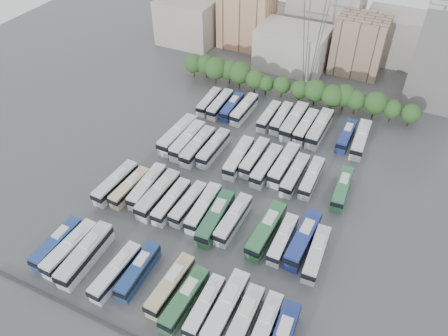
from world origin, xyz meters
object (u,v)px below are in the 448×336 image
at_px(bus_r0_s11, 243,322).
at_px(bus_r2_s13, 342,188).
at_px(bus_r3_s10, 320,128).
at_px(bus_r0_s5, 138,271).
at_px(bus_r1_s7, 216,218).
at_px(bus_r3_s7, 281,118).
at_px(bus_r0_s8, 185,299).
at_px(bus_r1_s2, 147,186).
at_px(bus_r3_s1, 209,101).
at_px(electricity_pylon, 315,23).
at_px(bus_r1_s10, 266,230).
at_px(bus_r0_s10, 226,308).
at_px(bus_r1_s12, 303,239).
at_px(bus_r1_s5, 188,203).
at_px(bus_r1_s13, 316,254).
at_px(bus_r0_s7, 171,285).
at_px(apartment_tower, 444,55).
at_px(bus_r1_s11, 283,239).
at_px(bus_r2_s7, 255,157).
at_px(bus_r1_s1, 130,187).
at_px(bus_r2_s1, 178,134).
at_px(bus_r3_s2, 220,104).
at_px(bus_r1_s6, 203,208).
at_px(bus_r1_s4, 172,201).
at_px(bus_r2_s8, 266,165).
at_px(bus_r2_s4, 214,148).
at_px(bus_r0_s9, 205,306).
at_px(bus_r3_s12, 346,135).
at_px(bus_r2_s6, 239,157).
at_px(bus_r2_s11, 312,177).
at_px(bus_r0_s2, 86,255).
at_px(bus_r0_s12, 264,327).
at_px(bus_r3_s9, 306,126).
at_px(bus_r2_s2, 188,140).
at_px(bus_r0_s1, 70,248).
at_px(bus_r2_s3, 198,146).
at_px(bus_r3_s4, 244,109).
at_px(bus_r3_s8, 294,121).
at_px(bus_r1_s0, 116,183).
at_px(bus_r0_s4, 116,272).
at_px(bus_r2_s9, 284,164).
at_px(bus_r1_s3, 158,194).

bearing_deg(bus_r0_s11, bus_r2_s13, 78.64).
bearing_deg(bus_r3_s10, bus_r0_s5, -105.55).
height_order(bus_r1_s7, bus_r3_s7, bus_r1_s7).
height_order(bus_r0_s8, bus_r1_s2, bus_r1_s2).
bearing_deg(bus_r0_s11, bus_r0_s5, 175.74).
bearing_deg(bus_r3_s1, bus_r3_s10, -1.35).
distance_m(electricity_pylon, bus_r1_s10, 59.04).
relative_size(bus_r0_s10, bus_r1_s12, 1.00).
relative_size(bus_r1_s5, bus_r3_s10, 0.83).
bearing_deg(bus_r1_s13, bus_r2_s13, 87.52).
bearing_deg(bus_r0_s7, apartment_tower, 70.41).
relative_size(bus_r0_s5, bus_r1_s13, 0.96).
relative_size(bus_r1_s11, bus_r2_s7, 0.93).
xyz_separation_m(bus_r1_s1, bus_r2_s1, (0.07, 19.59, 0.39)).
distance_m(bus_r2_s1, bus_r3_s2, 16.81).
bearing_deg(bus_r1_s6, bus_r1_s4, -172.63).
distance_m(bus_r0_s8, bus_r2_s8, 36.20).
height_order(bus_r2_s1, bus_r2_s4, bus_r2_s1).
distance_m(bus_r0_s9, bus_r2_s4, 40.20).
bearing_deg(bus_r3_s12, bus_r0_s10, -96.26).
height_order(bus_r0_s11, bus_r1_s12, bus_r1_s12).
bearing_deg(bus_r2_s6, bus_r1_s10, -54.74).
height_order(bus_r2_s11, bus_r3_s7, bus_r2_s11).
bearing_deg(bus_r0_s2, bus_r0_s12, -0.73).
height_order(bus_r0_s8, bus_r1_s5, bus_r0_s8).
bearing_deg(bus_r0_s9, bus_r0_s2, 179.33).
bearing_deg(bus_r3_s1, bus_r3_s9, -2.12).
xyz_separation_m(bus_r1_s5, bus_r1_s6, (3.28, 0.14, 0.14)).
xyz_separation_m(bus_r1_s12, bus_r2_s2, (-33.09, 16.89, 0.00)).
relative_size(apartment_tower, bus_r0_s1, 2.10).
distance_m(bus_r0_s5, bus_r2_s3, 34.99).
xyz_separation_m(bus_r0_s1, bus_r3_s7, (19.96, 54.81, -0.13)).
relative_size(electricity_pylon, bus_r3_s7, 2.94).
height_order(bus_r0_s5, bus_r1_s12, bus_r1_s12).
bearing_deg(bus_r2_s13, bus_r1_s7, -139.53).
height_order(bus_r2_s2, bus_r3_s4, bus_r2_s2).
bearing_deg(bus_r3_s8, bus_r1_s0, -124.57).
height_order(bus_r0_s12, bus_r1_s10, bus_r1_s10).
bearing_deg(bus_r1_s6, bus_r0_s4, -110.67).
distance_m(bus_r3_s2, bus_r3_s10, 26.33).
xyz_separation_m(bus_r0_s12, bus_r3_s1, (-36.27, 53.29, -0.08)).
distance_m(bus_r0_s12, bus_r1_s12, 18.90).
distance_m(bus_r1_s13, bus_r2_s11, 20.07).
bearing_deg(bus_r2_s9, apartment_tower, 62.08).
bearing_deg(bus_r2_s11, bus_r3_s8, 118.48).
bearing_deg(bus_r3_s10, apartment_tower, 53.32).
bearing_deg(bus_r0_s10, bus_r2_s9, 95.08).
bearing_deg(bus_r1_s3, bus_r0_s1, -109.26).
distance_m(bus_r2_s2, bus_r3_s2, 17.41).
bearing_deg(bus_r0_s1, bus_r3_s4, 81.52).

